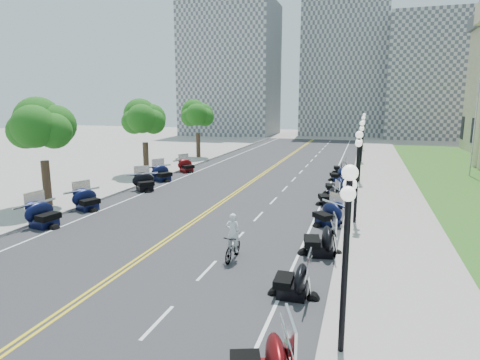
% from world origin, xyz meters
% --- Properties ---
extents(ground, '(160.00, 160.00, 0.00)m').
position_xyz_m(ground, '(0.00, 0.00, 0.00)').
color(ground, gray).
extents(road, '(16.00, 90.00, 0.01)m').
position_xyz_m(road, '(0.00, 10.00, 0.00)').
color(road, '#333335').
rests_on(road, ground).
extents(centerline_yellow_a, '(0.12, 90.00, 0.00)m').
position_xyz_m(centerline_yellow_a, '(-0.12, 10.00, 0.01)').
color(centerline_yellow_a, yellow).
rests_on(centerline_yellow_a, road).
extents(centerline_yellow_b, '(0.12, 90.00, 0.00)m').
position_xyz_m(centerline_yellow_b, '(0.12, 10.00, 0.01)').
color(centerline_yellow_b, yellow).
rests_on(centerline_yellow_b, road).
extents(edge_line_north, '(0.12, 90.00, 0.00)m').
position_xyz_m(edge_line_north, '(6.40, 10.00, 0.01)').
color(edge_line_north, white).
rests_on(edge_line_north, road).
extents(edge_line_south, '(0.12, 90.00, 0.00)m').
position_xyz_m(edge_line_south, '(-6.40, 10.00, 0.01)').
color(edge_line_south, white).
rests_on(edge_line_south, road).
extents(lane_dash_4, '(0.12, 2.00, 0.00)m').
position_xyz_m(lane_dash_4, '(3.20, -8.00, 0.01)').
color(lane_dash_4, white).
rests_on(lane_dash_4, road).
extents(lane_dash_5, '(0.12, 2.00, 0.00)m').
position_xyz_m(lane_dash_5, '(3.20, -4.00, 0.01)').
color(lane_dash_5, white).
rests_on(lane_dash_5, road).
extents(lane_dash_6, '(0.12, 2.00, 0.00)m').
position_xyz_m(lane_dash_6, '(3.20, 0.00, 0.01)').
color(lane_dash_6, white).
rests_on(lane_dash_6, road).
extents(lane_dash_7, '(0.12, 2.00, 0.00)m').
position_xyz_m(lane_dash_7, '(3.20, 4.00, 0.01)').
color(lane_dash_7, white).
rests_on(lane_dash_7, road).
extents(lane_dash_8, '(0.12, 2.00, 0.00)m').
position_xyz_m(lane_dash_8, '(3.20, 8.00, 0.01)').
color(lane_dash_8, white).
rests_on(lane_dash_8, road).
extents(lane_dash_9, '(0.12, 2.00, 0.00)m').
position_xyz_m(lane_dash_9, '(3.20, 12.00, 0.01)').
color(lane_dash_9, white).
rests_on(lane_dash_9, road).
extents(lane_dash_10, '(0.12, 2.00, 0.00)m').
position_xyz_m(lane_dash_10, '(3.20, 16.00, 0.01)').
color(lane_dash_10, white).
rests_on(lane_dash_10, road).
extents(lane_dash_11, '(0.12, 2.00, 0.00)m').
position_xyz_m(lane_dash_11, '(3.20, 20.00, 0.01)').
color(lane_dash_11, white).
rests_on(lane_dash_11, road).
extents(lane_dash_12, '(0.12, 2.00, 0.00)m').
position_xyz_m(lane_dash_12, '(3.20, 24.00, 0.01)').
color(lane_dash_12, white).
rests_on(lane_dash_12, road).
extents(lane_dash_13, '(0.12, 2.00, 0.00)m').
position_xyz_m(lane_dash_13, '(3.20, 28.00, 0.01)').
color(lane_dash_13, white).
rests_on(lane_dash_13, road).
extents(lane_dash_14, '(0.12, 2.00, 0.00)m').
position_xyz_m(lane_dash_14, '(3.20, 32.00, 0.01)').
color(lane_dash_14, white).
rests_on(lane_dash_14, road).
extents(lane_dash_15, '(0.12, 2.00, 0.00)m').
position_xyz_m(lane_dash_15, '(3.20, 36.00, 0.01)').
color(lane_dash_15, white).
rests_on(lane_dash_15, road).
extents(lane_dash_16, '(0.12, 2.00, 0.00)m').
position_xyz_m(lane_dash_16, '(3.20, 40.00, 0.01)').
color(lane_dash_16, white).
rests_on(lane_dash_16, road).
extents(lane_dash_17, '(0.12, 2.00, 0.00)m').
position_xyz_m(lane_dash_17, '(3.20, 44.00, 0.01)').
color(lane_dash_17, white).
rests_on(lane_dash_17, road).
extents(lane_dash_18, '(0.12, 2.00, 0.00)m').
position_xyz_m(lane_dash_18, '(3.20, 48.00, 0.01)').
color(lane_dash_18, white).
rests_on(lane_dash_18, road).
extents(lane_dash_19, '(0.12, 2.00, 0.00)m').
position_xyz_m(lane_dash_19, '(3.20, 52.00, 0.01)').
color(lane_dash_19, white).
rests_on(lane_dash_19, road).
extents(sidewalk_north, '(5.00, 90.00, 0.15)m').
position_xyz_m(sidewalk_north, '(10.50, 10.00, 0.07)').
color(sidewalk_north, '#9E9991').
rests_on(sidewalk_north, ground).
extents(sidewalk_south, '(5.00, 90.00, 0.15)m').
position_xyz_m(sidewalk_south, '(-10.50, 10.00, 0.07)').
color(sidewalk_south, '#9E9991').
rests_on(sidewalk_south, ground).
extents(lawn, '(9.00, 60.00, 0.10)m').
position_xyz_m(lawn, '(17.50, 18.00, 0.05)').
color(lawn, '#356023').
rests_on(lawn, ground).
extents(distant_block_a, '(18.00, 14.00, 26.00)m').
position_xyz_m(distant_block_a, '(-18.00, 62.00, 13.00)').
color(distant_block_a, gray).
rests_on(distant_block_a, ground).
extents(distant_block_b, '(16.00, 12.00, 30.00)m').
position_xyz_m(distant_block_b, '(4.00, 68.00, 15.00)').
color(distant_block_b, gray).
rests_on(distant_block_b, ground).
extents(distant_block_c, '(20.00, 14.00, 22.00)m').
position_xyz_m(distant_block_c, '(22.00, 65.00, 11.00)').
color(distant_block_c, gray).
rests_on(distant_block_c, ground).
extents(street_lamp_1, '(0.50, 1.20, 4.90)m').
position_xyz_m(street_lamp_1, '(8.60, -8.00, 2.60)').
color(street_lamp_1, black).
rests_on(street_lamp_1, sidewalk_north).
extents(street_lamp_2, '(0.50, 1.20, 4.90)m').
position_xyz_m(street_lamp_2, '(8.60, 4.00, 2.60)').
color(street_lamp_2, black).
rests_on(street_lamp_2, sidewalk_north).
extents(street_lamp_3, '(0.50, 1.20, 4.90)m').
position_xyz_m(street_lamp_3, '(8.60, 16.00, 2.60)').
color(street_lamp_3, black).
rests_on(street_lamp_3, sidewalk_north).
extents(street_lamp_4, '(0.50, 1.20, 4.90)m').
position_xyz_m(street_lamp_4, '(8.60, 28.00, 2.60)').
color(street_lamp_4, black).
rests_on(street_lamp_4, sidewalk_north).
extents(street_lamp_5, '(0.50, 1.20, 4.90)m').
position_xyz_m(street_lamp_5, '(8.60, 40.00, 2.60)').
color(street_lamp_5, black).
rests_on(street_lamp_5, sidewalk_north).
extents(flagpole, '(1.10, 0.20, 10.00)m').
position_xyz_m(flagpole, '(18.00, 22.00, 5.00)').
color(flagpole, silver).
rests_on(flagpole, ground).
extents(tree_2, '(4.80, 4.80, 9.20)m').
position_xyz_m(tree_2, '(-10.00, 2.00, 4.75)').
color(tree_2, '#235619').
rests_on(tree_2, sidewalk_south).
extents(tree_3, '(4.80, 4.80, 9.20)m').
position_xyz_m(tree_3, '(-10.00, 14.00, 4.75)').
color(tree_3, '#235619').
rests_on(tree_3, sidewalk_south).
extents(tree_4, '(4.80, 4.80, 9.20)m').
position_xyz_m(tree_4, '(-10.00, 26.00, 4.75)').
color(tree_4, '#235619').
rests_on(tree_4, sidewalk_south).
extents(motorcycle_n_4, '(1.95, 1.95, 1.33)m').
position_xyz_m(motorcycle_n_4, '(6.80, -5.10, 0.67)').
color(motorcycle_n_4, black).
rests_on(motorcycle_n_4, road).
extents(motorcycle_n_5, '(2.46, 2.46, 1.48)m').
position_xyz_m(motorcycle_n_5, '(7.27, -0.96, 0.74)').
color(motorcycle_n_5, black).
rests_on(motorcycle_n_5, road).
extents(motorcycle_n_6, '(2.80, 2.80, 1.39)m').
position_xyz_m(motorcycle_n_6, '(7.19, 3.51, 0.69)').
color(motorcycle_n_6, black).
rests_on(motorcycle_n_6, road).
extents(motorcycle_n_7, '(2.37, 2.37, 1.31)m').
position_xyz_m(motorcycle_n_7, '(6.86, 7.93, 0.66)').
color(motorcycle_n_7, black).
rests_on(motorcycle_n_7, road).
extents(motorcycle_n_8, '(2.42, 2.42, 1.42)m').
position_xyz_m(motorcycle_n_8, '(7.04, 11.25, 0.71)').
color(motorcycle_n_8, black).
rests_on(motorcycle_n_8, road).
extents(motorcycle_n_9, '(2.25, 2.25, 1.24)m').
position_xyz_m(motorcycle_n_9, '(6.83, 16.56, 0.62)').
color(motorcycle_n_9, black).
rests_on(motorcycle_n_9, road).
extents(motorcycle_n_10, '(2.06, 2.06, 1.25)m').
position_xyz_m(motorcycle_n_10, '(6.82, 20.49, 0.63)').
color(motorcycle_n_10, black).
rests_on(motorcycle_n_10, road).
extents(motorcycle_s_5, '(2.48, 2.48, 1.52)m').
position_xyz_m(motorcycle_s_5, '(-7.24, -1.33, 0.76)').
color(motorcycle_s_5, black).
rests_on(motorcycle_s_5, road).
extents(motorcycle_s_6, '(2.69, 2.69, 1.44)m').
position_xyz_m(motorcycle_s_6, '(-7.29, 2.27, 0.72)').
color(motorcycle_s_6, black).
rests_on(motorcycle_s_6, road).
extents(motorcycle_s_7, '(3.00, 3.00, 1.48)m').
position_xyz_m(motorcycle_s_7, '(-6.77, 8.20, 0.74)').
color(motorcycle_s_7, black).
rests_on(motorcycle_s_7, road).
extents(motorcycle_s_8, '(2.91, 2.91, 1.50)m').
position_xyz_m(motorcycle_s_8, '(-7.30, 11.98, 0.75)').
color(motorcycle_s_8, black).
rests_on(motorcycle_s_8, road).
extents(motorcycle_s_9, '(2.73, 2.73, 1.38)m').
position_xyz_m(motorcycle_s_9, '(-7.23, 16.66, 0.69)').
color(motorcycle_s_9, '#590A0C').
rests_on(motorcycle_s_9, road).
extents(bicycle, '(0.55, 1.90, 1.14)m').
position_xyz_m(bicycle, '(3.83, -2.62, 0.57)').
color(bicycle, '#A51414').
rests_on(bicycle, road).
extents(cyclist_rider, '(0.62, 0.40, 1.69)m').
position_xyz_m(cyclist_rider, '(3.83, -2.62, 1.99)').
color(cyclist_rider, white).
rests_on(cyclist_rider, bicycle).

